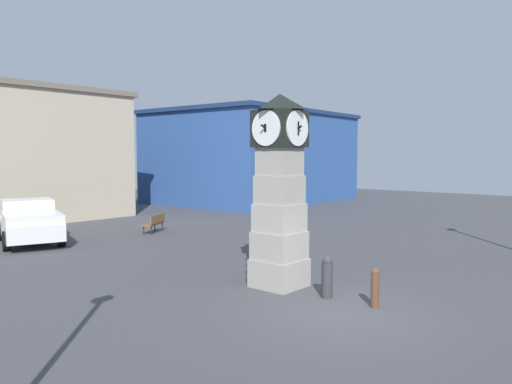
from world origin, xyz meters
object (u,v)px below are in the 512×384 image
at_px(bollard_mid_row, 375,288).
at_px(clock_tower, 279,193).
at_px(bench, 155,222).
at_px(bollard_near_tower, 327,277).
at_px(pickup_truck, 30,222).

bearing_deg(bollard_mid_row, clock_tower, 89.26).
height_order(bollard_mid_row, bench, bollard_mid_row).
height_order(clock_tower, bollard_mid_row, clock_tower).
distance_m(bollard_near_tower, pickup_truck, 14.34).
distance_m(bollard_mid_row, bench, 14.46).
height_order(clock_tower, pickup_truck, clock_tower).
distance_m(bollard_near_tower, bollard_mid_row, 1.37).
xyz_separation_m(bollard_near_tower, pickup_truck, (-1.27, 14.28, 0.36)).
bearing_deg(bollard_near_tower, bench, 71.97).
relative_size(bollard_near_tower, pickup_truck, 0.21).
bearing_deg(clock_tower, bench, 69.81).
height_order(bollard_near_tower, bench, bollard_near_tower).
distance_m(bollard_mid_row, pickup_truck, 15.71).
relative_size(bollard_near_tower, bench, 0.68).
relative_size(bollard_near_tower, bollard_mid_row, 1.14).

